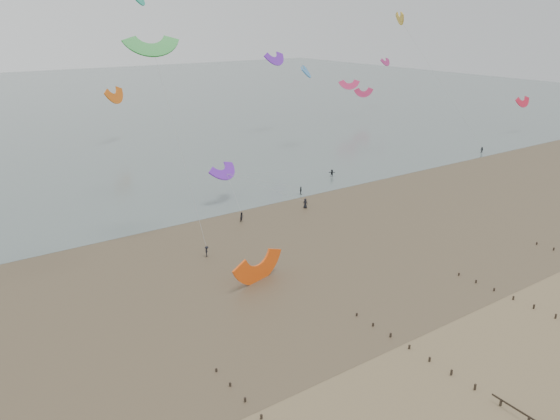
% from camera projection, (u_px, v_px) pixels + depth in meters
% --- Properties ---
extents(ground, '(500.00, 500.00, 0.00)m').
position_uv_depth(ground, '(413.00, 384.00, 50.31)').
color(ground, brown).
rests_on(ground, ground).
extents(sea_and_shore, '(500.00, 665.00, 0.03)m').
position_uv_depth(sea_and_shore, '(202.00, 264.00, 74.72)').
color(sea_and_shore, '#475654').
rests_on(sea_and_shore, ground).
extents(kitesurfers, '(153.85, 22.66, 1.77)m').
position_uv_depth(kitesurfers, '(290.00, 199.00, 98.72)').
color(kitesurfers, black).
rests_on(kitesurfers, ground).
extents(grounded_kite, '(8.56, 7.41, 4.04)m').
position_uv_depth(grounded_kite, '(259.00, 280.00, 70.11)').
color(grounded_kite, '#FF5410').
rests_on(grounded_kite, ground).
extents(kites_airborne, '(235.72, 109.02, 38.63)m').
position_uv_depth(kites_airborne, '(0.00, 86.00, 104.40)').
color(kites_airborne, blue).
rests_on(kites_airborne, ground).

